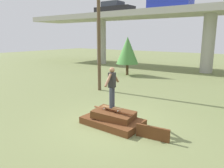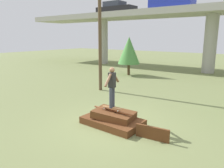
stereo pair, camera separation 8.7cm
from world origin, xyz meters
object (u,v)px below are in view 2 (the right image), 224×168
at_px(car_on_overpass_right, 171,2).
at_px(tree_behind_right, 129,51).
at_px(skateboard, 112,108).
at_px(utility_pole, 100,27).
at_px(car_on_overpass_far_right, 116,9).
at_px(skater, 112,85).

xyz_separation_m(car_on_overpass_right, tree_behind_right, (-1.69, -4.54, -4.29)).
bearing_deg(skateboard, utility_pole, 133.35).
bearing_deg(tree_behind_right, utility_pole, -75.58).
height_order(car_on_overpass_far_right, utility_pole, utility_pole).
relative_size(skater, tree_behind_right, 0.46).
distance_m(car_on_overpass_right, utility_pole, 10.51).
relative_size(car_on_overpass_right, tree_behind_right, 1.22).
xyz_separation_m(skateboard, skater, (-0.00, 0.00, 0.86)).
relative_size(skateboard, utility_pole, 0.11).
bearing_deg(skater, skateboard, -32.74).
height_order(car_on_overpass_far_right, tree_behind_right, car_on_overpass_far_right).
relative_size(skateboard, tree_behind_right, 0.26).
height_order(car_on_overpass_right, car_on_overpass_far_right, car_on_overpass_right).
distance_m(skateboard, tree_behind_right, 11.05).
bearing_deg(tree_behind_right, car_on_overpass_right, 69.62).
relative_size(car_on_overpass_right, utility_pole, 0.54).
bearing_deg(tree_behind_right, car_on_overpass_far_right, 133.83).
height_order(utility_pole, tree_behind_right, utility_pole).
xyz_separation_m(skateboard, tree_behind_right, (-5.21, 9.63, 1.43)).
height_order(skater, car_on_overpass_far_right, car_on_overpass_far_right).
bearing_deg(utility_pole, skater, -46.65).
bearing_deg(skateboard, car_on_overpass_right, 103.98).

